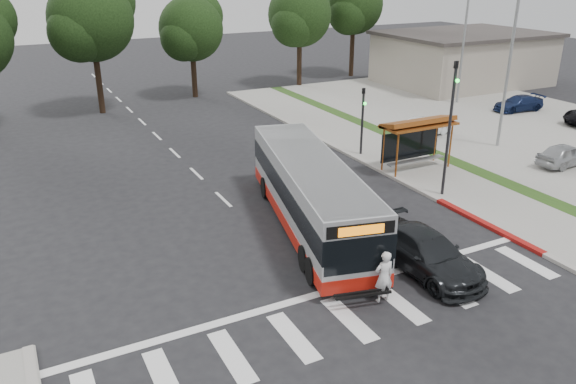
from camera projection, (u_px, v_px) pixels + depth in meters
ground at (279, 252)px, 21.98m from camera, size 140.00×140.00×0.00m
sidewalk_east at (385, 154)px, 33.21m from camera, size 4.00×40.00×0.12m
curb_east at (357, 158)px, 32.35m from camera, size 0.30×40.00×0.15m
curb_east_red at (487, 225)px, 24.12m from camera, size 0.32×6.00×0.15m
parking_lot at (505, 122)px, 39.95m from camera, size 18.00×36.00×0.10m
commercial_building at (463, 60)px, 51.98m from camera, size 14.00×10.00×4.40m
building_roof_cap at (466, 34)px, 51.09m from camera, size 14.60×10.60×0.30m
crosswalk_ladder at (349, 319)px, 17.86m from camera, size 18.00×2.60×0.01m
bus_shelter at (417, 128)px, 29.87m from camera, size 4.20×1.60×2.86m
traffic_signal_ne_tall at (451, 119)px, 25.81m from camera, size 0.18×0.37×6.50m
traffic_signal_ne_short at (363, 114)px, 32.10m from camera, size 0.18×0.37×4.00m
lot_light_front at (511, 49)px, 32.32m from camera, size 1.90×0.35×9.01m
lot_light_mid at (465, 28)px, 43.09m from camera, size 1.90×0.35×9.01m
tree_ne_a at (300, 13)px, 49.47m from camera, size 6.16×5.74×9.30m
tree_ne_b at (354, 3)px, 53.89m from camera, size 6.16×5.74×10.02m
tree_north_a at (92, 17)px, 39.99m from camera, size 6.60×6.15×10.17m
tree_north_b at (192, 28)px, 45.50m from camera, size 5.72×5.33×8.43m
transit_bus at (311, 195)px, 23.51m from camera, size 5.16×11.87×3.00m
pedestrian at (384, 277)px, 18.50m from camera, size 0.71×0.50×1.85m
dark_sedan at (426, 253)px, 20.42m from camera, size 2.07×5.07×1.47m
parked_car_0 at (565, 155)px, 30.95m from camera, size 3.70×1.65×1.24m
parked_car_1 at (426, 126)px, 36.33m from camera, size 3.76×1.59×1.21m
parked_car_3 at (519, 103)px, 42.44m from camera, size 4.09×1.98×1.15m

